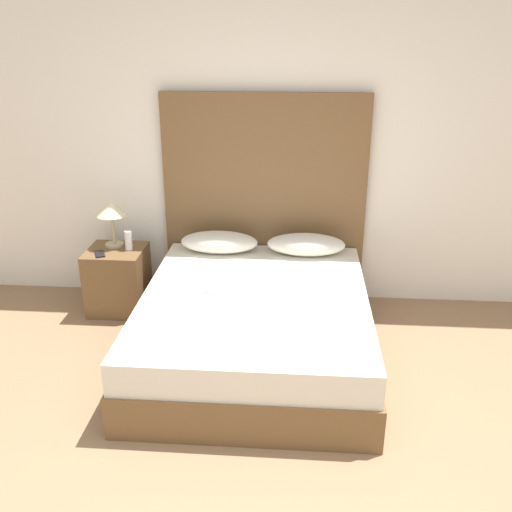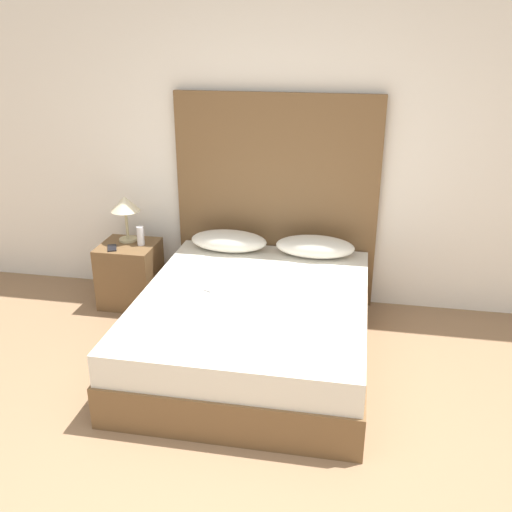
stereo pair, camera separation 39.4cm
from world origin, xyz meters
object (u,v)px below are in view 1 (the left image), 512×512
(phone_on_bed, at_px, (214,289))
(table_lamp, at_px, (111,211))
(phone_on_nightstand, at_px, (100,254))
(bed, at_px, (255,326))
(nightstand, at_px, (118,279))

(phone_on_bed, xyz_separation_m, table_lamp, (-0.93, 0.70, 0.34))
(phone_on_nightstand, bearing_deg, bed, -23.34)
(phone_on_bed, relative_size, phone_on_nightstand, 1.00)
(phone_on_nightstand, bearing_deg, nightstand, 50.94)
(bed, bearing_deg, phone_on_nightstand, 156.66)
(bed, distance_m, nightstand, 1.37)
(nightstand, bearing_deg, phone_on_bed, -34.18)
(bed, distance_m, table_lamp, 1.55)
(bed, xyz_separation_m, phone_on_nightstand, (-1.28, 0.55, 0.29))
(nightstand, distance_m, table_lamp, 0.58)
(table_lamp, bearing_deg, phone_on_bed, -36.93)
(bed, distance_m, phone_on_nightstand, 1.43)
(bed, height_order, phone_on_bed, phone_on_bed)
(phone_on_bed, relative_size, table_lamp, 0.42)
(nightstand, xyz_separation_m, phone_on_nightstand, (-0.09, -0.11, 0.27))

